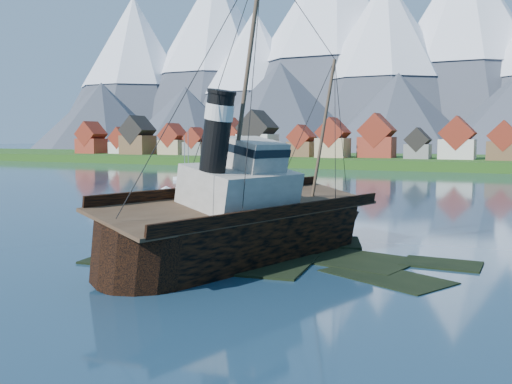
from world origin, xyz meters
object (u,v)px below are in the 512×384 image
at_px(sailboat_a, 185,187).
at_px(sailboat_b, 189,178).
at_px(tugboat_wreck, 253,219).
at_px(sailboat_c, 226,173).

relative_size(sailboat_a, sailboat_b, 0.84).
distance_m(tugboat_wreck, sailboat_c, 108.00).
bearing_deg(sailboat_b, tugboat_wreck, -48.60).
bearing_deg(sailboat_a, sailboat_b, 97.18).
relative_size(tugboat_wreck, sailboat_a, 2.86).
xyz_separation_m(sailboat_a, sailboat_c, (-14.23, 42.07, 0.00)).
distance_m(tugboat_wreck, sailboat_b, 90.31).
height_order(sailboat_a, sailboat_c, sailboat_a).
bearing_deg(sailboat_b, sailboat_a, -53.70).
bearing_deg(sailboat_b, sailboat_c, 97.86).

